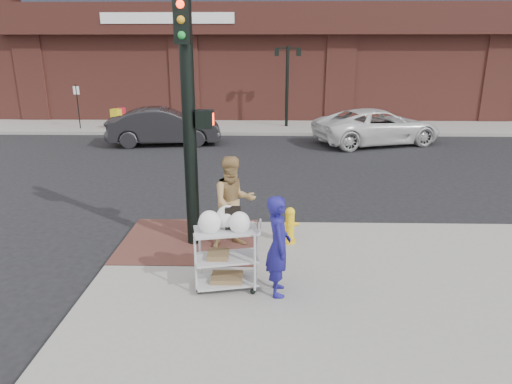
{
  "coord_description": "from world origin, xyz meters",
  "views": [
    {
      "loc": [
        0.99,
        -7.87,
        3.95
      ],
      "look_at": [
        0.78,
        0.81,
        1.25
      ],
      "focal_mm": 32.0,
      "sensor_mm": 36.0,
      "label": 1
    }
  ],
  "objects_px": {
    "minivan_white": "(377,127)",
    "sedan_dark": "(164,127)",
    "traffic_signal_pole": "(190,112)",
    "woman_blue": "(278,246)",
    "fire_hydrant": "(290,225)",
    "pedestrian_tan": "(234,202)",
    "lamp_post": "(287,78)",
    "utility_cart": "(226,252)"
  },
  "relations": [
    {
      "from": "minivan_white",
      "to": "sedan_dark",
      "type": "bearing_deg",
      "value": 73.88
    },
    {
      "from": "traffic_signal_pole",
      "to": "woman_blue",
      "type": "height_order",
      "value": "traffic_signal_pole"
    },
    {
      "from": "sedan_dark",
      "to": "fire_hydrant",
      "type": "relative_size",
      "value": 6.31
    },
    {
      "from": "woman_blue",
      "to": "pedestrian_tan",
      "type": "bearing_deg",
      "value": 21.41
    },
    {
      "from": "lamp_post",
      "to": "fire_hydrant",
      "type": "relative_size",
      "value": 5.25
    },
    {
      "from": "sedan_dark",
      "to": "traffic_signal_pole",
      "type": "bearing_deg",
      "value": -173.34
    },
    {
      "from": "lamp_post",
      "to": "sedan_dark",
      "type": "xyz_separation_m",
      "value": [
        -5.46,
        -4.27,
        -1.83
      ]
    },
    {
      "from": "fire_hydrant",
      "to": "minivan_white",
      "type": "bearing_deg",
      "value": 68.92
    },
    {
      "from": "utility_cart",
      "to": "fire_hydrant",
      "type": "xyz_separation_m",
      "value": [
        1.13,
        1.9,
        -0.25
      ]
    },
    {
      "from": "pedestrian_tan",
      "to": "sedan_dark",
      "type": "relative_size",
      "value": 0.39
    },
    {
      "from": "utility_cart",
      "to": "fire_hydrant",
      "type": "distance_m",
      "value": 2.22
    },
    {
      "from": "minivan_white",
      "to": "fire_hydrant",
      "type": "xyz_separation_m",
      "value": [
        -4.32,
        -11.22,
        -0.23
      ]
    },
    {
      "from": "lamp_post",
      "to": "fire_hydrant",
      "type": "height_order",
      "value": "lamp_post"
    },
    {
      "from": "pedestrian_tan",
      "to": "traffic_signal_pole",
      "type": "bearing_deg",
      "value": 150.61
    },
    {
      "from": "lamp_post",
      "to": "woman_blue",
      "type": "xyz_separation_m",
      "value": [
        -0.82,
        -17.2,
        -1.64
      ]
    },
    {
      "from": "woman_blue",
      "to": "sedan_dark",
      "type": "relative_size",
      "value": 0.35
    },
    {
      "from": "woman_blue",
      "to": "sedan_dark",
      "type": "bearing_deg",
      "value": 16.66
    },
    {
      "from": "pedestrian_tan",
      "to": "lamp_post",
      "type": "bearing_deg",
      "value": 62.91
    },
    {
      "from": "lamp_post",
      "to": "utility_cart",
      "type": "distance_m",
      "value": 17.23
    },
    {
      "from": "lamp_post",
      "to": "minivan_white",
      "type": "distance_m",
      "value": 5.77
    },
    {
      "from": "lamp_post",
      "to": "minivan_white",
      "type": "xyz_separation_m",
      "value": [
        3.8,
        -3.93,
        -1.85
      ]
    },
    {
      "from": "traffic_signal_pole",
      "to": "minivan_white",
      "type": "xyz_separation_m",
      "value": [
        6.27,
        11.29,
        -2.06
      ]
    },
    {
      "from": "lamp_post",
      "to": "sedan_dark",
      "type": "bearing_deg",
      "value": -141.94
    },
    {
      "from": "fire_hydrant",
      "to": "woman_blue",
      "type": "bearing_deg",
      "value": -98.07
    },
    {
      "from": "sedan_dark",
      "to": "minivan_white",
      "type": "bearing_deg",
      "value": -96.45
    },
    {
      "from": "utility_cart",
      "to": "traffic_signal_pole",
      "type": "bearing_deg",
      "value": 114.11
    },
    {
      "from": "pedestrian_tan",
      "to": "woman_blue",
      "type": "bearing_deg",
      "value": -86.4
    },
    {
      "from": "lamp_post",
      "to": "pedestrian_tan",
      "type": "relative_size",
      "value": 2.16
    },
    {
      "from": "minivan_white",
      "to": "utility_cart",
      "type": "height_order",
      "value": "utility_cart"
    },
    {
      "from": "pedestrian_tan",
      "to": "minivan_white",
      "type": "xyz_separation_m",
      "value": [
        5.46,
        11.42,
        -0.31
      ]
    },
    {
      "from": "minivan_white",
      "to": "fire_hydrant",
      "type": "distance_m",
      "value": 12.03
    },
    {
      "from": "lamp_post",
      "to": "woman_blue",
      "type": "height_order",
      "value": "lamp_post"
    },
    {
      "from": "lamp_post",
      "to": "utility_cart",
      "type": "relative_size",
      "value": 2.84
    },
    {
      "from": "minivan_white",
      "to": "fire_hydrant",
      "type": "relative_size",
      "value": 7.25
    },
    {
      "from": "woman_blue",
      "to": "utility_cart",
      "type": "relative_size",
      "value": 1.18
    },
    {
      "from": "woman_blue",
      "to": "fire_hydrant",
      "type": "distance_m",
      "value": 2.11
    },
    {
      "from": "minivan_white",
      "to": "utility_cart",
      "type": "bearing_deg",
      "value": 139.17
    },
    {
      "from": "utility_cart",
      "to": "fire_hydrant",
      "type": "height_order",
      "value": "utility_cart"
    },
    {
      "from": "minivan_white",
      "to": "woman_blue",
      "type": "bearing_deg",
      "value": 142.58
    },
    {
      "from": "traffic_signal_pole",
      "to": "pedestrian_tan",
      "type": "height_order",
      "value": "traffic_signal_pole"
    },
    {
      "from": "pedestrian_tan",
      "to": "utility_cart",
      "type": "relative_size",
      "value": 1.32
    },
    {
      "from": "lamp_post",
      "to": "traffic_signal_pole",
      "type": "xyz_separation_m",
      "value": [
        -2.48,
        -15.23,
        0.21
      ]
    }
  ]
}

